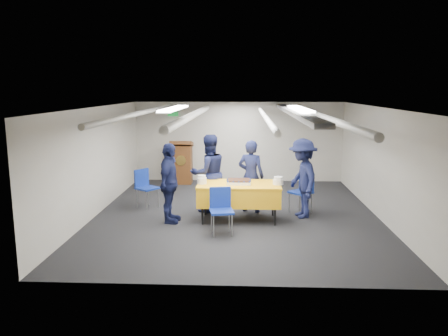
# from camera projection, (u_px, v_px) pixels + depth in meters

# --- Properties ---
(ground) EXTENTS (7.00, 7.00, 0.00)m
(ground) POSITION_uv_depth(u_px,v_px,m) (236.00, 214.00, 9.47)
(ground) COLOR black
(ground) RESTS_ON ground
(room_shell) EXTENTS (6.00, 7.00, 2.30)m
(room_shell) POSITION_uv_depth(u_px,v_px,m) (241.00, 129.00, 9.53)
(room_shell) COLOR beige
(room_shell) RESTS_ON ground
(serving_table) EXTENTS (1.69, 0.93, 0.77)m
(serving_table) POSITION_uv_depth(u_px,v_px,m) (239.00, 194.00, 8.95)
(serving_table) COLOR black
(serving_table) RESTS_ON ground
(sheet_cake) EXTENTS (0.50, 0.39, 0.09)m
(sheet_cake) POSITION_uv_depth(u_px,v_px,m) (239.00, 181.00, 8.91)
(sheet_cake) COLOR white
(sheet_cake) RESTS_ON serving_table
(plate_stack_left) EXTENTS (0.20, 0.20, 0.17)m
(plate_stack_left) POSITION_uv_depth(u_px,v_px,m) (202.00, 180.00, 8.88)
(plate_stack_left) COLOR white
(plate_stack_left) RESTS_ON serving_table
(plate_stack_right) EXTENTS (0.22, 0.22, 0.16)m
(plate_stack_right) POSITION_uv_depth(u_px,v_px,m) (278.00, 181.00, 8.81)
(plate_stack_right) COLOR white
(plate_stack_right) RESTS_ON serving_table
(podium) EXTENTS (0.62, 0.53, 1.25)m
(podium) POSITION_uv_depth(u_px,v_px,m) (182.00, 162.00, 12.42)
(podium) COLOR brown
(podium) RESTS_ON ground
(chair_near) EXTENTS (0.49, 0.49, 0.87)m
(chair_near) POSITION_uv_depth(u_px,v_px,m) (221.00, 206.00, 8.12)
(chair_near) COLOR gray
(chair_near) RESTS_ON ground
(chair_right) EXTENTS (0.59, 0.59, 0.87)m
(chair_right) POSITION_uv_depth(u_px,v_px,m) (303.00, 188.00, 9.56)
(chair_right) COLOR gray
(chair_right) RESTS_ON ground
(chair_left) EXTENTS (0.59, 0.59, 0.87)m
(chair_left) POSITION_uv_depth(u_px,v_px,m) (145.00, 184.00, 9.95)
(chair_left) COLOR gray
(chair_left) RESTS_ON ground
(sailor_a) EXTENTS (0.67, 0.54, 1.59)m
(sailor_a) POSITION_uv_depth(u_px,v_px,m) (251.00, 176.00, 9.54)
(sailor_a) COLOR black
(sailor_a) RESTS_ON ground
(sailor_b) EXTENTS (1.03, 0.95, 1.71)m
(sailor_b) POSITION_uv_depth(u_px,v_px,m) (209.00, 173.00, 9.54)
(sailor_b) COLOR black
(sailor_b) RESTS_ON ground
(sailor_c) EXTENTS (0.47, 0.98, 1.62)m
(sailor_c) POSITION_uv_depth(u_px,v_px,m) (169.00, 183.00, 8.75)
(sailor_c) COLOR black
(sailor_c) RESTS_ON ground
(sailor_d) EXTENTS (0.83, 1.18, 1.67)m
(sailor_d) POSITION_uv_depth(u_px,v_px,m) (302.00, 178.00, 9.11)
(sailor_d) COLOR black
(sailor_d) RESTS_ON ground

